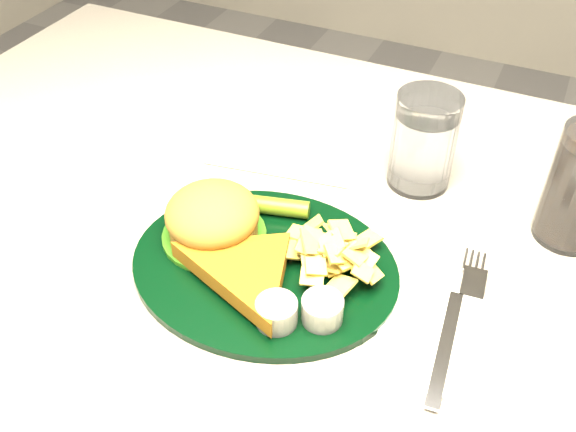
% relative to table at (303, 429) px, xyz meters
% --- Properties ---
extents(table, '(1.20, 0.80, 0.75)m').
position_rel_table_xyz_m(table, '(0.00, 0.00, 0.00)').
color(table, gray).
rests_on(table, ground).
extents(dinner_plate, '(0.29, 0.24, 0.06)m').
position_rel_table_xyz_m(dinner_plate, '(-0.02, -0.06, 0.41)').
color(dinner_plate, black).
rests_on(dinner_plate, table).
extents(water_glass, '(0.09, 0.09, 0.11)m').
position_rel_table_xyz_m(water_glass, '(0.08, 0.14, 0.43)').
color(water_glass, white).
rests_on(water_glass, table).
extents(fork_napkin, '(0.15, 0.18, 0.01)m').
position_rel_table_xyz_m(fork_napkin, '(0.17, -0.07, 0.38)').
color(fork_napkin, white).
rests_on(fork_napkin, table).
extents(wrapped_straw, '(0.19, 0.09, 0.01)m').
position_rel_table_xyz_m(wrapped_straw, '(-0.08, 0.09, 0.38)').
color(wrapped_straw, silver).
rests_on(wrapped_straw, table).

